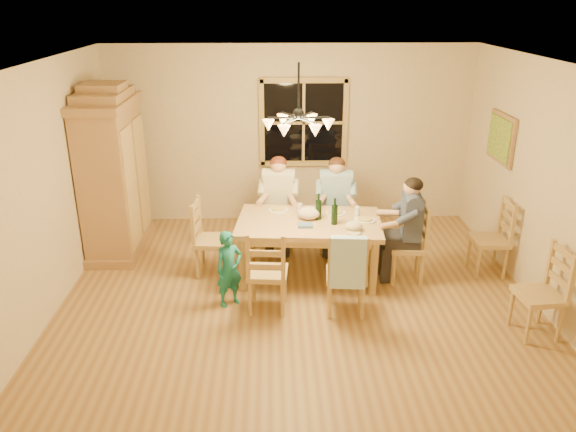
{
  "coord_description": "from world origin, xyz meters",
  "views": [
    {
      "loc": [
        -0.29,
        -5.9,
        3.33
      ],
      "look_at": [
        -0.11,
        0.1,
        0.97
      ],
      "focal_mm": 35.0,
      "sensor_mm": 36.0,
      "label": 1
    }
  ],
  "objects_px": {
    "adult_woman": "(279,192)",
    "chair_far_left": "(279,228)",
    "chandelier": "(298,123)",
    "chair_end_left": "(213,252)",
    "wine_bottle_a": "(319,207)",
    "armoire": "(114,177)",
    "chair_far_right": "(335,229)",
    "wine_bottle_b": "(335,211)",
    "chair_spare_back": "(487,251)",
    "chair_near_left": "(268,285)",
    "chair_spare_front": "(536,308)",
    "chair_near_right": "(346,287)",
    "adult_slate_man": "(410,217)",
    "dining_table": "(309,228)",
    "child": "(229,269)",
    "adult_plaid_man": "(336,193)",
    "chair_end_right": "(406,257)"
  },
  "relations": [
    {
      "from": "adult_slate_man",
      "to": "adult_woman",
      "type": "bearing_deg",
      "value": 63.43
    },
    {
      "from": "armoire",
      "to": "chair_far_right",
      "type": "bearing_deg",
      "value": -2.63
    },
    {
      "from": "chair_far_left",
      "to": "chair_far_right",
      "type": "relative_size",
      "value": 1.0
    },
    {
      "from": "armoire",
      "to": "child",
      "type": "bearing_deg",
      "value": -44.35
    },
    {
      "from": "wine_bottle_a",
      "to": "wine_bottle_b",
      "type": "xyz_separation_m",
      "value": [
        0.18,
        -0.17,
        0.0
      ]
    },
    {
      "from": "wine_bottle_a",
      "to": "adult_slate_man",
      "type": "bearing_deg",
      "value": -8.2
    },
    {
      "from": "chair_far_left",
      "to": "chair_far_right",
      "type": "distance_m",
      "value": 0.78
    },
    {
      "from": "armoire",
      "to": "chair_end_right",
      "type": "distance_m",
      "value": 4.01
    },
    {
      "from": "chair_far_right",
      "to": "wine_bottle_a",
      "type": "xyz_separation_m",
      "value": [
        -0.3,
        -0.75,
        0.62
      ]
    },
    {
      "from": "adult_woman",
      "to": "chair_far_left",
      "type": "bearing_deg",
      "value": -84.71
    },
    {
      "from": "chair_far_left",
      "to": "wine_bottle_a",
      "type": "height_order",
      "value": "wine_bottle_a"
    },
    {
      "from": "dining_table",
      "to": "chair_near_right",
      "type": "height_order",
      "value": "chair_near_right"
    },
    {
      "from": "chair_far_left",
      "to": "chair_near_left",
      "type": "distance_m",
      "value": 1.66
    },
    {
      "from": "chandelier",
      "to": "chair_far_left",
      "type": "distance_m",
      "value": 2.23
    },
    {
      "from": "chair_far_left",
      "to": "adult_slate_man",
      "type": "xyz_separation_m",
      "value": [
        1.57,
        -0.98,
        0.54
      ]
    },
    {
      "from": "chair_far_right",
      "to": "chair_near_left",
      "type": "distance_m",
      "value": 1.83
    },
    {
      "from": "wine_bottle_a",
      "to": "armoire",
      "type": "bearing_deg",
      "value": 161.85
    },
    {
      "from": "chair_far_right",
      "to": "adult_plaid_man",
      "type": "height_order",
      "value": "adult_plaid_man"
    },
    {
      "from": "chair_near_left",
      "to": "chair_spare_front",
      "type": "distance_m",
      "value": 2.86
    },
    {
      "from": "chair_far_right",
      "to": "wine_bottle_a",
      "type": "bearing_deg",
      "value": 73.5
    },
    {
      "from": "chandelier",
      "to": "chair_end_left",
      "type": "distance_m",
      "value": 2.14
    },
    {
      "from": "adult_woman",
      "to": "child",
      "type": "bearing_deg",
      "value": 74.33
    },
    {
      "from": "wine_bottle_a",
      "to": "wine_bottle_b",
      "type": "relative_size",
      "value": 1.0
    },
    {
      "from": "adult_plaid_man",
      "to": "child",
      "type": "distance_m",
      "value": 2.04
    },
    {
      "from": "wine_bottle_b",
      "to": "chair_spare_back",
      "type": "bearing_deg",
      "value": 4.24
    },
    {
      "from": "chair_near_left",
      "to": "chair_near_right",
      "type": "relative_size",
      "value": 1.0
    },
    {
      "from": "dining_table",
      "to": "wine_bottle_b",
      "type": "height_order",
      "value": "wine_bottle_b"
    },
    {
      "from": "chandelier",
      "to": "chair_far_left",
      "type": "bearing_deg",
      "value": 98.31
    },
    {
      "from": "armoire",
      "to": "adult_slate_man",
      "type": "distance_m",
      "value": 3.95
    },
    {
      "from": "child",
      "to": "chair_spare_front",
      "type": "xyz_separation_m",
      "value": [
        3.23,
        -0.71,
        -0.15
      ]
    },
    {
      "from": "chair_spare_front",
      "to": "adult_plaid_man",
      "type": "bearing_deg",
      "value": 35.36
    },
    {
      "from": "chair_spare_back",
      "to": "wine_bottle_a",
      "type": "bearing_deg",
      "value": 90.94
    },
    {
      "from": "chair_end_right",
      "to": "adult_woman",
      "type": "distance_m",
      "value": 1.93
    },
    {
      "from": "chandelier",
      "to": "chair_far_right",
      "type": "bearing_deg",
      "value": 65.48
    },
    {
      "from": "armoire",
      "to": "chair_near_right",
      "type": "distance_m",
      "value": 3.53
    },
    {
      "from": "chair_end_right",
      "to": "wine_bottle_a",
      "type": "relative_size",
      "value": 3.0
    },
    {
      "from": "chandelier",
      "to": "wine_bottle_b",
      "type": "xyz_separation_m",
      "value": [
        0.46,
        0.35,
        -1.15
      ]
    },
    {
      "from": "armoire",
      "to": "wine_bottle_b",
      "type": "distance_m",
      "value": 3.07
    },
    {
      "from": "armoire",
      "to": "wine_bottle_a",
      "type": "bearing_deg",
      "value": -18.15
    },
    {
      "from": "chair_far_right",
      "to": "chair_near_right",
      "type": "relative_size",
      "value": 1.0
    },
    {
      "from": "chair_far_left",
      "to": "wine_bottle_b",
      "type": "bearing_deg",
      "value": 128.84
    },
    {
      "from": "armoire",
      "to": "chair_spare_front",
      "type": "bearing_deg",
      "value": -25.36
    },
    {
      "from": "chair_near_left",
      "to": "wine_bottle_a",
      "type": "relative_size",
      "value": 3.0
    },
    {
      "from": "armoire",
      "to": "chair_near_left",
      "type": "relative_size",
      "value": 2.32
    },
    {
      "from": "chair_end_right",
      "to": "adult_slate_man",
      "type": "bearing_deg",
      "value": 109.33
    },
    {
      "from": "armoire",
      "to": "chair_end_right",
      "type": "height_order",
      "value": "armoire"
    },
    {
      "from": "chair_near_right",
      "to": "adult_plaid_man",
      "type": "bearing_deg",
      "value": 93.37
    },
    {
      "from": "chair_spare_front",
      "to": "chair_spare_back",
      "type": "bearing_deg",
      "value": -5.37
    },
    {
      "from": "chandelier",
      "to": "wine_bottle_b",
      "type": "bearing_deg",
      "value": 37.6
    },
    {
      "from": "dining_table",
      "to": "chair_near_right",
      "type": "relative_size",
      "value": 1.86
    }
  ]
}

